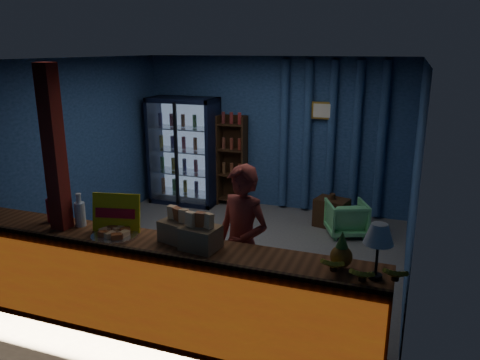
% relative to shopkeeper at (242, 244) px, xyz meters
% --- Properties ---
extents(ground, '(4.60, 4.60, 0.00)m').
position_rel_shopkeeper_xyz_m(ground, '(-0.72, 1.38, -0.82)').
color(ground, '#515154').
rests_on(ground, ground).
extents(room_walls, '(4.60, 4.60, 4.60)m').
position_rel_shopkeeper_xyz_m(room_walls, '(-0.72, 1.38, 0.75)').
color(room_walls, navy).
rests_on(room_walls, ground).
extents(counter, '(4.40, 0.57, 0.99)m').
position_rel_shopkeeper_xyz_m(counter, '(-0.72, -0.53, -0.34)').
color(counter, brown).
rests_on(counter, ground).
extents(support_post, '(0.16, 0.16, 2.60)m').
position_rel_shopkeeper_xyz_m(support_post, '(-1.77, -0.52, 0.48)').
color(support_post, maroon).
rests_on(support_post, ground).
extents(beverage_cooler, '(1.20, 0.62, 1.90)m').
position_rel_shopkeeper_xyz_m(beverage_cooler, '(-2.27, 3.29, 0.12)').
color(beverage_cooler, black).
rests_on(beverage_cooler, ground).
extents(bottle_shelf, '(0.50, 0.28, 1.60)m').
position_rel_shopkeeper_xyz_m(bottle_shelf, '(-1.42, 3.43, -0.02)').
color(bottle_shelf, '#382511').
rests_on(bottle_shelf, ground).
extents(curtain_folds, '(1.74, 0.14, 2.50)m').
position_rel_shopkeeper_xyz_m(curtain_folds, '(0.28, 3.52, 0.48)').
color(curtain_folds, navy).
rests_on(curtain_folds, room_walls).
extents(framed_picture, '(0.36, 0.04, 0.28)m').
position_rel_shopkeeper_xyz_m(framed_picture, '(0.13, 3.47, 0.93)').
color(framed_picture, gold).
rests_on(framed_picture, room_walls).
extents(shopkeeper, '(0.69, 0.55, 1.64)m').
position_rel_shopkeeper_xyz_m(shopkeeper, '(0.00, 0.00, 0.00)').
color(shopkeeper, maroon).
rests_on(shopkeeper, ground).
extents(green_chair, '(0.74, 0.75, 0.52)m').
position_rel_shopkeeper_xyz_m(green_chair, '(0.71, 2.65, -0.56)').
color(green_chair, '#60C177').
rests_on(green_chair, ground).
extents(side_table, '(0.56, 0.47, 0.54)m').
position_rel_shopkeeper_xyz_m(side_table, '(0.44, 2.92, -0.59)').
color(side_table, '#382511').
rests_on(side_table, ground).
extents(yellow_sign, '(0.50, 0.20, 0.39)m').
position_rel_shopkeeper_xyz_m(yellow_sign, '(-1.19, -0.40, 0.33)').
color(yellow_sign, '#D7BC0B').
rests_on(yellow_sign, counter).
extents(soda_bottles, '(0.47, 0.19, 0.35)m').
position_rel_shopkeeper_xyz_m(soda_bottles, '(-1.81, -0.44, 0.27)').
color(soda_bottles, '#B50C18').
rests_on(soda_bottles, counter).
extents(snack_box_left, '(0.37, 0.33, 0.33)m').
position_rel_shopkeeper_xyz_m(snack_box_left, '(-0.50, -0.41, 0.25)').
color(snack_box_left, '#A78251').
rests_on(snack_box_left, counter).
extents(snack_box_centre, '(0.36, 0.31, 0.35)m').
position_rel_shopkeeper_xyz_m(snack_box_centre, '(-0.22, -0.50, 0.26)').
color(snack_box_centre, '#A78251').
rests_on(snack_box_centre, counter).
extents(pastry_tray, '(0.45, 0.45, 0.07)m').
position_rel_shopkeeper_xyz_m(pastry_tray, '(-1.13, -0.54, 0.16)').
color(pastry_tray, silver).
rests_on(pastry_tray, counter).
extents(banana_bunches, '(0.70, 0.28, 0.15)m').
position_rel_shopkeeper_xyz_m(banana_bunches, '(1.24, -0.59, 0.21)').
color(banana_bunches, gold).
rests_on(banana_bunches, counter).
extents(table_lamp, '(0.24, 0.24, 0.47)m').
position_rel_shopkeeper_xyz_m(table_lamp, '(1.33, -0.55, 0.50)').
color(table_lamp, black).
rests_on(table_lamp, counter).
extents(pineapple, '(0.19, 0.19, 0.32)m').
position_rel_shopkeeper_xyz_m(pineapple, '(1.04, -0.46, 0.27)').
color(pineapple, '#9A5E1C').
rests_on(pineapple, counter).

